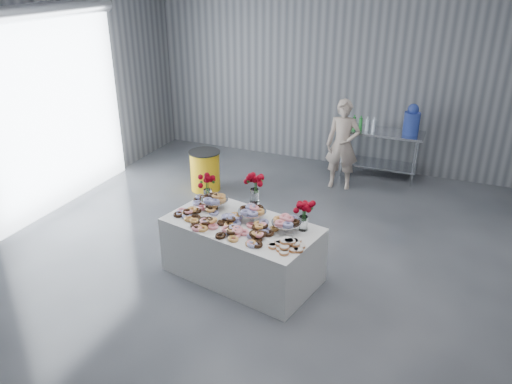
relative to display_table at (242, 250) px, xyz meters
The scene contains 16 objects.
ground 0.49m from the display_table, 16.87° to the right, with size 9.00×9.00×0.00m, color #393B41.
room_walls 2.26m from the display_table, 38.45° to the right, with size 8.04×9.04×4.02m.
display_table is the anchor object (origin of this frame).
prep_table 4.14m from the display_table, 75.98° to the left, with size 1.50×0.60×0.90m.
donut_mounds 0.42m from the display_table, 90.00° to the right, with size 1.80×0.80×0.09m, color #E5B853, non-canonical shape.
cake_stand_left 0.77m from the display_table, 152.92° to the left, with size 0.36×0.36×0.17m.
cake_stand_mid 0.54m from the display_table, 59.74° to the left, with size 0.36×0.36×0.17m.
cake_stand_right 0.77m from the display_table, ahead, with size 0.36×0.36×0.17m.
danish_pile 0.88m from the display_table, 23.13° to the right, with size 0.48×0.48×0.11m, color silver, non-canonical shape.
bouquet_left 1.04m from the display_table, 149.74° to the left, with size 0.26×0.26×0.42m.
bouquet_right 1.02m from the display_table, 11.37° to the left, with size 0.26×0.26×0.42m.
bouquet_center 0.83m from the display_table, 86.31° to the left, with size 0.26×0.26×0.57m.
water_jug 4.35m from the display_table, 69.48° to the left, with size 0.28×0.28×0.55m.
drink_bottles 4.02m from the display_table, 80.12° to the left, with size 0.54×0.08×0.27m, color #268C33, non-canonical shape.
person 3.33m from the display_table, 81.94° to the left, with size 0.58×0.38×1.60m, color #CC8C93.
trash_barrel 2.81m from the display_table, 127.78° to the left, with size 0.56×0.56×0.71m.
Camera 1 is at (1.97, -4.86, 3.68)m, focal length 35.00 mm.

